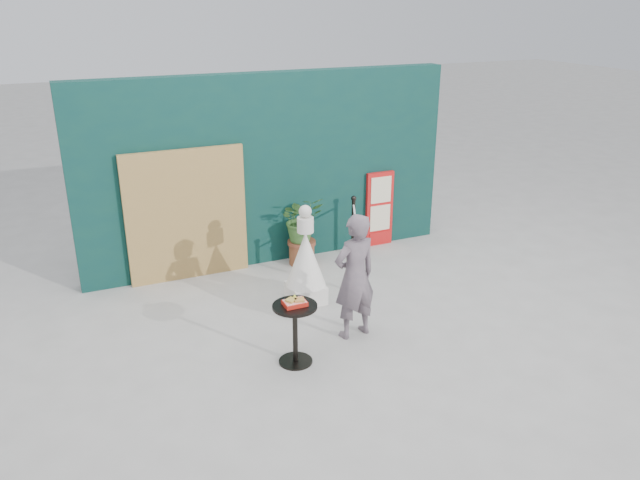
{
  "coord_description": "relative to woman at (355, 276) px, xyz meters",
  "views": [
    {
      "loc": [
        -3.17,
        -5.9,
        4.01
      ],
      "look_at": [
        0.0,
        1.2,
        1.0
      ],
      "focal_mm": 35.0,
      "sensor_mm": 36.0,
      "label": 1
    }
  ],
  "objects": [
    {
      "name": "ground",
      "position": [
        -0.08,
        -0.33,
        -0.81
      ],
      "size": [
        60.0,
        60.0,
        0.0
      ],
      "primitive_type": "plane",
      "color": "#ADAAA5",
      "rests_on": "ground"
    },
    {
      "name": "back_wall",
      "position": [
        -0.08,
        2.82,
        0.69
      ],
      "size": [
        6.0,
        0.3,
        3.0
      ],
      "primitive_type": "cube",
      "color": "#0A2F2E",
      "rests_on": "ground"
    },
    {
      "name": "bamboo_fence",
      "position": [
        -1.48,
        2.61,
        0.19
      ],
      "size": [
        1.8,
        0.08,
        2.0
      ],
      "primitive_type": "cube",
      "color": "tan",
      "rests_on": "ground"
    },
    {
      "name": "woman",
      "position": [
        0.0,
        0.0,
        0.0
      ],
      "size": [
        0.65,
        0.48,
        1.63
      ],
      "primitive_type": "imported",
      "rotation": [
        0.0,
        0.0,
        3.3
      ],
      "color": "slate",
      "rests_on": "ground"
    },
    {
      "name": "menu_board",
      "position": [
        1.82,
        2.63,
        -0.16
      ],
      "size": [
        0.5,
        0.07,
        1.3
      ],
      "color": "red",
      "rests_on": "ground"
    },
    {
      "name": "statue",
      "position": [
        -0.19,
        1.12,
        -0.23
      ],
      "size": [
        0.56,
        0.56,
        1.43
      ],
      "color": "white",
      "rests_on": "ground"
    },
    {
      "name": "cafe_table",
      "position": [
        -0.92,
        -0.3,
        -0.31
      ],
      "size": [
        0.52,
        0.52,
        0.75
      ],
      "color": "black",
      "rests_on": "ground"
    },
    {
      "name": "food_basket",
      "position": [
        -0.92,
        -0.3,
        -0.03
      ],
      "size": [
        0.26,
        0.19,
        0.11
      ],
      "color": "red",
      "rests_on": "cafe_table"
    },
    {
      "name": "planter",
      "position": [
        0.27,
        2.39,
        -0.15
      ],
      "size": [
        0.67,
        0.58,
        1.14
      ],
      "color": "brown",
      "rests_on": "ground"
    },
    {
      "name": "stanchion_barrier",
      "position": [
        0.89,
        1.73,
        -0.32
      ],
      "size": [
        0.84,
        1.54,
        1.03
      ],
      "color": "black",
      "rests_on": "ground"
    }
  ]
}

